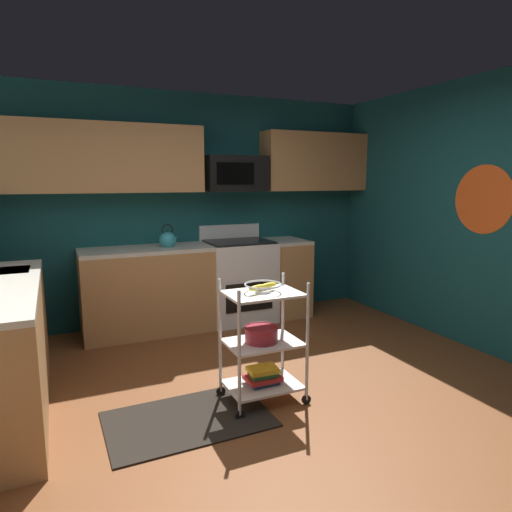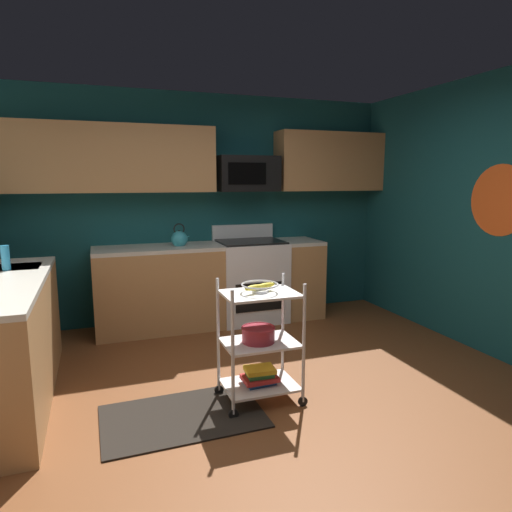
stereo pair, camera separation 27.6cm
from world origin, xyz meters
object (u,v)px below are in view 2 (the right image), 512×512
at_px(microwave, 247,174).
at_px(kettle, 179,239).
at_px(rolling_cart, 260,342).
at_px(dish_soap_bottle, 5,258).
at_px(fruit_bowl, 260,286).
at_px(book_stack, 260,376).
at_px(oven_range, 250,280).
at_px(mixing_bowl_large, 258,334).

distance_m(microwave, kettle, 1.08).
bearing_deg(microwave, rolling_cart, -106.01).
bearing_deg(dish_soap_bottle, fruit_bowl, -29.83).
relative_size(fruit_bowl, book_stack, 1.04).
relative_size(oven_range, fruit_bowl, 4.04).
relative_size(rolling_cart, book_stack, 3.51).
relative_size(rolling_cart, dish_soap_bottle, 4.57).
bearing_deg(book_stack, rolling_cart, -116.57).
bearing_deg(microwave, dish_soap_bottle, -156.96).
xyz_separation_m(microwave, mixing_bowl_large, (-0.59, -2.02, -1.18)).
distance_m(rolling_cart, fruit_bowl, 0.42).
bearing_deg(book_stack, dish_soap_bottle, 150.17).
bearing_deg(fruit_bowl, rolling_cart, 153.43).
height_order(kettle, dish_soap_bottle, kettle).
xyz_separation_m(oven_range, fruit_bowl, (-0.58, -1.92, 0.40)).
height_order(mixing_bowl_large, book_stack, mixing_bowl_large).
distance_m(oven_range, book_stack, 2.03).
distance_m(mixing_bowl_large, book_stack, 0.33).
relative_size(mixing_bowl_large, dish_soap_bottle, 1.26).
bearing_deg(kettle, dish_soap_bottle, -149.87).
height_order(book_stack, dish_soap_bottle, dish_soap_bottle).
bearing_deg(rolling_cart, dish_soap_bottle, 150.17).
bearing_deg(rolling_cart, oven_range, 73.15).
height_order(microwave, kettle, microwave).
bearing_deg(oven_range, microwave, 90.26).
height_order(mixing_bowl_large, kettle, kettle).
distance_m(oven_range, dish_soap_bottle, 2.58).
xyz_separation_m(book_stack, dish_soap_bottle, (-1.78, 1.02, 0.83)).
relative_size(oven_range, dish_soap_bottle, 5.50).
distance_m(mixing_bowl_large, kettle, 1.99).
bearing_deg(kettle, book_stack, -82.96).
bearing_deg(oven_range, dish_soap_bottle, -159.15).
bearing_deg(rolling_cart, fruit_bowl, -26.57).
relative_size(oven_range, microwave, 1.57).
bearing_deg(oven_range, mixing_bowl_large, -107.18).
height_order(rolling_cart, book_stack, rolling_cart).
distance_m(oven_range, mixing_bowl_large, 2.01).
relative_size(mixing_bowl_large, book_stack, 0.97).
distance_m(microwave, mixing_bowl_large, 2.42).
relative_size(microwave, dish_soap_bottle, 3.50).
xyz_separation_m(rolling_cart, book_stack, (0.00, 0.00, -0.26)).
bearing_deg(book_stack, microwave, 73.99).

